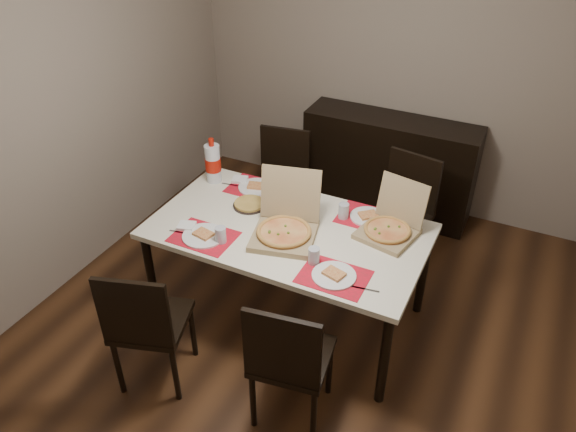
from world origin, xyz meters
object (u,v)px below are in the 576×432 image
(chair_near_left, at_px, (146,323))
(dip_bowl, at_px, (308,215))
(sideboard, at_px, (388,166))
(soda_bottle, at_px, (213,163))
(chair_near_right, at_px, (289,358))
(pizza_box_center, at_px, (285,228))
(dining_table, at_px, (288,237))
(chair_far_left, at_px, (281,180))
(chair_far_right, at_px, (403,208))

(chair_near_left, distance_m, dip_bowl, 1.26)
(sideboard, bearing_deg, soda_bottle, -125.97)
(chair_near_right, distance_m, pizza_box_center, 0.87)
(dining_table, relative_size, pizza_box_center, 3.50)
(chair_near_left, relative_size, chair_near_right, 1.00)
(chair_near_left, bearing_deg, soda_bottle, 103.10)
(pizza_box_center, bearing_deg, chair_near_right, -62.48)
(dining_table, bearing_deg, sideboard, 83.24)
(chair_near_right, bearing_deg, chair_far_left, 117.84)
(chair_near_left, height_order, chair_far_right, same)
(dining_table, bearing_deg, pizza_box_center, -77.68)
(chair_far_right, distance_m, soda_bottle, 1.49)
(chair_near_left, xyz_separation_m, chair_far_left, (-0.03, 1.83, 0.00))
(dining_table, bearing_deg, dip_bowl, 70.46)
(pizza_box_center, bearing_deg, chair_far_left, 118.07)
(dip_bowl, bearing_deg, soda_bottle, 170.76)
(chair_near_right, height_order, soda_bottle, soda_bottle)
(chair_far_left, height_order, soda_bottle, soda_bottle)
(sideboard, height_order, chair_far_right, chair_far_right)
(sideboard, xyz_separation_m, dip_bowl, (-0.13, -1.46, 0.31))
(sideboard, bearing_deg, chair_near_left, -104.68)
(chair_near_left, bearing_deg, chair_near_right, 8.15)
(chair_near_right, bearing_deg, sideboard, 94.68)
(chair_near_left, bearing_deg, chair_far_right, 61.49)
(sideboard, xyz_separation_m, pizza_box_center, (-0.18, -1.72, 0.36))
(sideboard, height_order, chair_far_left, chair_far_left)
(dining_table, relative_size, chair_near_left, 1.94)
(chair_near_right, relative_size, pizza_box_center, 1.81)
(chair_far_right, bearing_deg, chair_far_left, -178.48)
(sideboard, bearing_deg, chair_far_right, -64.52)
(chair_far_left, height_order, chair_far_right, same)
(pizza_box_center, bearing_deg, sideboard, 84.09)
(soda_bottle, bearing_deg, dip_bowl, -9.24)
(chair_near_right, bearing_deg, dip_bowl, 108.57)
(chair_far_right, distance_m, dip_bowl, 0.92)
(chair_near_right, height_order, chair_far_left, same)
(chair_far_left, bearing_deg, dip_bowl, -51.74)
(chair_far_left, xyz_separation_m, dip_bowl, (0.57, -0.73, 0.25))
(chair_near_left, relative_size, chair_far_left, 1.00)
(dip_bowl, bearing_deg, pizza_box_center, -100.46)
(chair_far_right, bearing_deg, pizza_box_center, -117.04)
(chair_near_right, xyz_separation_m, soda_bottle, (-1.16, 1.12, 0.39))
(sideboard, distance_m, chair_near_left, 2.66)
(pizza_box_center, bearing_deg, chair_near_left, -120.21)
(chair_far_left, relative_size, dip_bowl, 7.70)
(dining_table, xyz_separation_m, chair_near_right, (0.39, -0.80, -0.17))
(chair_far_right, relative_size, pizza_box_center, 1.81)
(sideboard, relative_size, dining_table, 0.83)
(chair_near_left, height_order, chair_far_left, same)
(chair_far_right, xyz_separation_m, soda_bottle, (-1.30, -0.62, 0.39))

